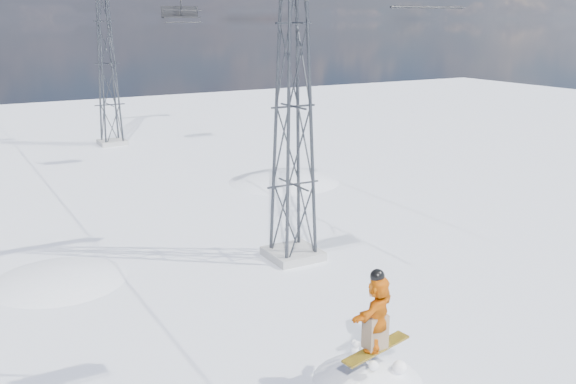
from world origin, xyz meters
name	(u,v)px	position (x,y,z in m)	size (l,w,h in m)	color
ground	(423,362)	(0.00, 0.00, 0.00)	(120.00, 120.00, 0.00)	white
snow_terrain	(79,367)	(-4.77, 21.24, -9.59)	(39.00, 37.00, 22.00)	white
lift_tower_near	(293,107)	(0.80, 8.00, 5.47)	(5.20, 1.80, 11.43)	#999999
lift_tower_far	(107,64)	(0.80, 33.00, 5.47)	(5.20, 1.80, 11.43)	#999999
lift_chair_mid	(181,13)	(3.00, 24.47, 8.70)	(2.16, 0.62, 2.68)	black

